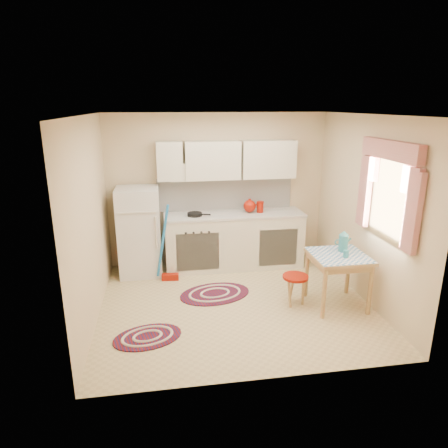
{
  "coord_description": "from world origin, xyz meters",
  "views": [
    {
      "loc": [
        -0.92,
        -4.85,
        2.62
      ],
      "look_at": [
        -0.11,
        0.25,
        1.07
      ],
      "focal_mm": 32.0,
      "sensor_mm": 36.0,
      "label": 1
    }
  ],
  "objects": [
    {
      "name": "room_shell",
      "position": [
        0.16,
        0.24,
        1.6
      ],
      "size": [
        3.64,
        3.6,
        2.52
      ],
      "color": "tan",
      "rests_on": "ground"
    },
    {
      "name": "fridge",
      "position": [
        -1.3,
        1.25,
        0.7
      ],
      "size": [
        0.65,
        0.6,
        1.4
      ],
      "primitive_type": "cube",
      "color": "silver",
      "rests_on": "ground"
    },
    {
      "name": "broom",
      "position": [
        -0.85,
        0.9,
        0.6
      ],
      "size": [
        0.29,
        0.15,
        1.2
      ],
      "primitive_type": null,
      "rotation": [
        0.0,
        0.0,
        -0.1
      ],
      "color": "#1F75C1",
      "rests_on": "ground"
    },
    {
      "name": "base_cabinets",
      "position": [
        0.22,
        1.3,
        0.44
      ],
      "size": [
        2.25,
        0.6,
        0.88
      ],
      "primitive_type": "cube",
      "color": "beige",
      "rests_on": "ground"
    },
    {
      "name": "countertop",
      "position": [
        0.22,
        1.3,
        0.9
      ],
      "size": [
        2.27,
        0.62,
        0.04
      ],
      "primitive_type": "cube",
      "color": "#B7B5AE",
      "rests_on": "base_cabinets"
    },
    {
      "name": "frying_pan",
      "position": [
        -0.42,
        1.25,
        0.94
      ],
      "size": [
        0.3,
        0.3,
        0.05
      ],
      "primitive_type": "cylinder",
      "rotation": [
        0.0,
        0.0,
        -0.32
      ],
      "color": "black",
      "rests_on": "countertop"
    },
    {
      "name": "red_kettle",
      "position": [
        0.48,
        1.3,
        1.03
      ],
      "size": [
        0.28,
        0.26,
        0.22
      ],
      "primitive_type": null,
      "rotation": [
        0.0,
        0.0,
        0.35
      ],
      "color": "#921205",
      "rests_on": "countertop"
    },
    {
      "name": "red_canister",
      "position": [
        0.66,
        1.3,
        1.0
      ],
      "size": [
        0.12,
        0.12,
        0.16
      ],
      "primitive_type": "cylinder",
      "rotation": [
        0.0,
        0.0,
        0.12
      ],
      "color": "#921205",
      "rests_on": "countertop"
    },
    {
      "name": "table",
      "position": [
        1.34,
        -0.25,
        0.36
      ],
      "size": [
        0.72,
        0.72,
        0.72
      ],
      "primitive_type": "cube",
      "color": "tan",
      "rests_on": "ground"
    },
    {
      "name": "stool",
      "position": [
        0.8,
        -0.15,
        0.21
      ],
      "size": [
        0.36,
        0.36,
        0.42
      ],
      "primitive_type": "cylinder",
      "rotation": [
        0.0,
        0.0,
        0.04
      ],
      "color": "#921205",
      "rests_on": "ground"
    },
    {
      "name": "coffee_pot",
      "position": [
        1.45,
        -0.13,
        0.87
      ],
      "size": [
        0.19,
        0.18,
        0.31
      ],
      "primitive_type": null,
      "rotation": [
        0.0,
        0.0,
        -0.33
      ],
      "color": "teal",
      "rests_on": "table"
    },
    {
      "name": "mug",
      "position": [
        1.39,
        -0.35,
        0.77
      ],
      "size": [
        0.07,
        0.07,
        0.1
      ],
      "primitive_type": "cylinder",
      "rotation": [
        0.0,
        0.0,
        -0.02
      ],
      "color": "teal",
      "rests_on": "table"
    },
    {
      "name": "rug_center",
      "position": [
        -0.23,
        0.3,
        0.01
      ],
      "size": [
        1.14,
        0.88,
        0.02
      ],
      "primitive_type": null,
      "rotation": [
        0.0,
        0.0,
        0.21
      ],
      "color": "maroon",
      "rests_on": "ground"
    },
    {
      "name": "rug_left",
      "position": [
        -1.16,
        -0.67,
        0.01
      ],
      "size": [
        0.91,
        0.72,
        0.02
      ],
      "primitive_type": null,
      "rotation": [
        0.0,
        0.0,
        0.24
      ],
      "color": "maroon",
      "rests_on": "ground"
    }
  ]
}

